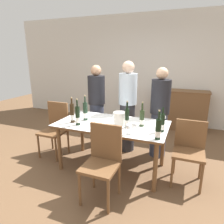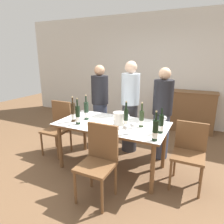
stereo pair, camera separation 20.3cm
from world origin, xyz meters
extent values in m
plane|color=brown|center=(0.00, 0.00, 0.00)|extent=(12.00, 12.00, 0.00)
cube|color=silver|center=(0.00, 2.62, 1.40)|extent=(8.00, 0.10, 2.80)
cube|color=brown|center=(0.87, 2.33, 0.47)|extent=(1.25, 0.44, 0.94)
cube|color=brown|center=(0.87, 2.33, 0.95)|extent=(1.29, 0.46, 0.02)
cylinder|color=brown|center=(-0.75, -0.35, 0.36)|extent=(0.06, 0.06, 0.72)
cylinder|color=brown|center=(0.75, -0.35, 0.36)|extent=(0.06, 0.06, 0.72)
cylinder|color=brown|center=(-0.75, 0.35, 0.36)|extent=(0.06, 0.06, 0.72)
cylinder|color=brown|center=(0.75, 0.35, 0.36)|extent=(0.06, 0.06, 0.72)
cube|color=brown|center=(0.00, 0.00, 0.74)|extent=(1.66, 0.87, 0.04)
cube|color=white|center=(0.00, 0.00, 0.76)|extent=(1.69, 0.90, 0.01)
cylinder|color=white|center=(0.13, -0.03, 0.86)|extent=(0.18, 0.18, 0.20)
cylinder|color=white|center=(0.13, -0.03, 0.95)|extent=(0.19, 0.19, 0.01)
cylinder|color=black|center=(0.27, -0.11, 0.90)|extent=(0.06, 0.06, 0.28)
cylinder|color=white|center=(0.27, -0.11, 0.84)|extent=(0.06, 0.06, 0.08)
cylinder|color=black|center=(0.27, -0.11, 1.09)|extent=(0.03, 0.03, 0.10)
cylinder|color=tan|center=(0.27, -0.11, 1.15)|extent=(0.02, 0.02, 0.02)
cylinder|color=black|center=(0.76, -0.08, 0.89)|extent=(0.07, 0.07, 0.25)
cylinder|color=white|center=(0.76, -0.08, 0.83)|extent=(0.07, 0.07, 0.07)
cylinder|color=black|center=(0.76, -0.08, 1.06)|extent=(0.02, 0.02, 0.09)
cylinder|color=black|center=(-0.45, -0.26, 0.90)|extent=(0.07, 0.07, 0.28)
cylinder|color=white|center=(-0.45, -0.26, 0.84)|extent=(0.07, 0.07, 0.08)
cylinder|color=black|center=(-0.45, -0.26, 1.10)|extent=(0.02, 0.02, 0.11)
cylinder|color=tan|center=(-0.45, -0.26, 1.16)|extent=(0.02, 0.02, 0.02)
cylinder|color=#332314|center=(-0.59, -0.19, 0.91)|extent=(0.07, 0.07, 0.30)
cylinder|color=white|center=(-0.59, -0.19, 0.85)|extent=(0.07, 0.07, 0.08)
cylinder|color=#332314|center=(-0.59, -0.19, 1.10)|extent=(0.03, 0.03, 0.09)
cylinder|color=tan|center=(-0.59, -0.19, 1.15)|extent=(0.02, 0.02, 0.02)
cylinder|color=#1E3323|center=(-0.46, -0.01, 0.91)|extent=(0.07, 0.07, 0.29)
cylinder|color=white|center=(-0.46, -0.01, 0.84)|extent=(0.07, 0.07, 0.08)
cylinder|color=#1E3323|center=(-0.46, -0.01, 1.10)|extent=(0.02, 0.02, 0.10)
cylinder|color=tan|center=(-0.46, -0.01, 1.16)|extent=(0.02, 0.02, 0.02)
cylinder|color=black|center=(0.75, -0.36, 0.89)|extent=(0.07, 0.07, 0.26)
cylinder|color=white|center=(0.75, -0.36, 0.83)|extent=(0.07, 0.07, 0.07)
cylinder|color=black|center=(0.75, -0.36, 1.07)|extent=(0.03, 0.03, 0.10)
cylinder|color=tan|center=(0.75, -0.36, 1.13)|extent=(0.02, 0.02, 0.02)
cylinder|color=#28381E|center=(0.45, 0.04, 0.88)|extent=(0.07, 0.07, 0.24)
cylinder|color=white|center=(0.45, 0.04, 0.83)|extent=(0.07, 0.07, 0.07)
cylinder|color=#28381E|center=(0.45, 0.04, 1.06)|extent=(0.03, 0.03, 0.11)
cylinder|color=tan|center=(0.45, 0.04, 1.12)|extent=(0.02, 0.02, 0.02)
cylinder|color=white|center=(0.42, -0.26, 0.76)|extent=(0.07, 0.07, 0.00)
cylinder|color=white|center=(0.42, -0.26, 0.81)|extent=(0.01, 0.01, 0.08)
sphere|color=white|center=(0.42, -0.26, 0.88)|extent=(0.08, 0.08, 0.08)
cylinder|color=white|center=(-0.01, 0.16, 0.76)|extent=(0.06, 0.06, 0.00)
cylinder|color=white|center=(-0.01, 0.16, 0.80)|extent=(0.01, 0.01, 0.07)
sphere|color=white|center=(-0.01, 0.16, 0.87)|extent=(0.08, 0.08, 0.08)
cylinder|color=white|center=(0.36, -0.34, 0.76)|extent=(0.07, 0.07, 0.00)
cylinder|color=white|center=(0.36, -0.34, 0.81)|extent=(0.01, 0.01, 0.08)
sphere|color=white|center=(0.36, -0.34, 0.87)|extent=(0.07, 0.07, 0.07)
cylinder|color=white|center=(0.19, 0.14, 0.76)|extent=(0.07, 0.07, 0.00)
cylinder|color=white|center=(0.19, 0.14, 0.80)|extent=(0.01, 0.01, 0.07)
sphere|color=white|center=(0.19, 0.14, 0.86)|extent=(0.08, 0.08, 0.08)
cylinder|color=white|center=(0.73, 0.31, 0.76)|extent=(0.07, 0.07, 0.00)
cylinder|color=white|center=(0.73, 0.31, 0.80)|extent=(0.01, 0.01, 0.06)
sphere|color=white|center=(0.73, 0.31, 0.85)|extent=(0.08, 0.08, 0.08)
cylinder|color=brown|center=(-1.32, -0.18, 0.22)|extent=(0.03, 0.03, 0.43)
cylinder|color=brown|center=(-0.95, -0.18, 0.22)|extent=(0.03, 0.03, 0.43)
cylinder|color=brown|center=(-1.32, 0.18, 0.22)|extent=(0.03, 0.03, 0.43)
cylinder|color=brown|center=(-0.95, 0.18, 0.22)|extent=(0.03, 0.03, 0.43)
cube|color=brown|center=(-1.14, 0.00, 0.45)|extent=(0.42, 0.42, 0.04)
cube|color=brown|center=(-1.14, 0.19, 0.71)|extent=(0.42, 0.04, 0.49)
cylinder|color=brown|center=(0.95, -0.18, 0.22)|extent=(0.03, 0.03, 0.45)
cylinder|color=brown|center=(1.32, -0.18, 0.22)|extent=(0.03, 0.03, 0.45)
cylinder|color=brown|center=(0.95, 0.18, 0.22)|extent=(0.03, 0.03, 0.45)
cylinder|color=brown|center=(1.32, 0.18, 0.22)|extent=(0.03, 0.03, 0.45)
cube|color=brown|center=(1.14, 0.00, 0.47)|extent=(0.42, 0.42, 0.04)
cube|color=brown|center=(1.14, 0.19, 0.69)|extent=(0.42, 0.04, 0.41)
cylinder|color=brown|center=(-0.04, -0.95, 0.22)|extent=(0.03, 0.03, 0.45)
cylinder|color=brown|center=(0.33, -0.95, 0.22)|extent=(0.03, 0.03, 0.45)
cylinder|color=brown|center=(-0.04, -0.58, 0.22)|extent=(0.03, 0.03, 0.45)
cylinder|color=brown|center=(0.33, -0.58, 0.22)|extent=(0.03, 0.03, 0.45)
cube|color=brown|center=(0.14, -0.76, 0.46)|extent=(0.42, 0.42, 0.04)
cube|color=brown|center=(0.14, -0.57, 0.72)|extent=(0.42, 0.04, 0.47)
cylinder|color=#383F56|center=(-0.62, 0.74, 0.43)|extent=(0.28, 0.28, 0.85)
cylinder|color=black|center=(-0.62, 0.74, 1.13)|extent=(0.33, 0.33, 0.54)
sphere|color=tan|center=(-0.62, 0.74, 1.50)|extent=(0.20, 0.20, 0.20)
cylinder|color=#2D2D33|center=(0.02, 0.72, 0.46)|extent=(0.28, 0.28, 0.91)
cylinder|color=silver|center=(0.02, 0.72, 1.19)|extent=(0.33, 0.33, 0.55)
sphere|color=beige|center=(0.02, 0.72, 1.57)|extent=(0.22, 0.22, 0.22)
cylinder|color=#383F56|center=(0.61, 0.70, 0.40)|extent=(0.28, 0.28, 0.80)
cylinder|color=black|center=(0.61, 0.70, 1.09)|extent=(0.33, 0.33, 0.58)
sphere|color=#DBAD89|center=(0.61, 0.70, 1.48)|extent=(0.20, 0.20, 0.20)
camera|label=1|loc=(1.07, -2.70, 1.77)|focal=32.00mm
camera|label=2|loc=(1.26, -2.62, 1.77)|focal=32.00mm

